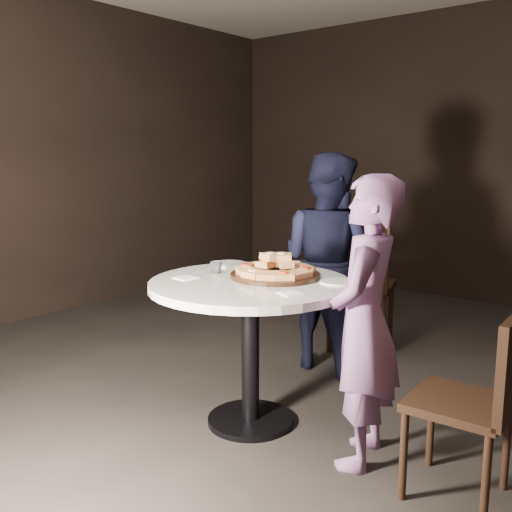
# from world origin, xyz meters

# --- Properties ---
(floor) EXTENTS (7.00, 7.00, 0.00)m
(floor) POSITION_xyz_m (0.00, 0.00, 0.00)
(floor) COLOR black
(floor) RESTS_ON ground
(table) EXTENTS (1.44, 1.44, 0.84)m
(table) POSITION_xyz_m (-0.01, -0.14, 0.68)
(table) COLOR black
(table) RESTS_ON ground
(serving_board) EXTENTS (0.64, 0.64, 0.02)m
(serving_board) POSITION_xyz_m (0.04, 0.01, 0.85)
(serving_board) COLOR black
(serving_board) RESTS_ON table
(focaccia_pile) EXTENTS (0.44, 0.45, 0.12)m
(focaccia_pile) POSITION_xyz_m (0.04, 0.02, 0.89)
(focaccia_pile) COLOR #BD7D49
(focaccia_pile) RESTS_ON serving_board
(plate_left) EXTENTS (0.28, 0.28, 0.01)m
(plate_left) POSITION_xyz_m (-0.41, 0.12, 0.84)
(plate_left) COLOR white
(plate_left) RESTS_ON table
(plate_right) EXTENTS (0.21, 0.21, 0.01)m
(plate_right) POSITION_xyz_m (0.38, 0.11, 0.84)
(plate_right) COLOR white
(plate_right) RESTS_ON table
(water_glass) EXTENTS (0.09, 0.09, 0.07)m
(water_glass) POSITION_xyz_m (-0.30, -0.11, 0.87)
(water_glass) COLOR silver
(water_glass) RESTS_ON table
(napkin_near) EXTENTS (0.12, 0.12, 0.01)m
(napkin_near) POSITION_xyz_m (-0.34, -0.32, 0.84)
(napkin_near) COLOR white
(napkin_near) RESTS_ON table
(napkin_far) EXTENTS (0.14, 0.14, 0.01)m
(napkin_far) POSITION_xyz_m (0.34, -0.25, 0.84)
(napkin_far) COLOR white
(napkin_far) RESTS_ON table
(chair_far) EXTENTS (0.60, 0.61, 1.01)m
(chair_far) POSITION_xyz_m (-0.14, 1.32, 0.58)
(chair_far) COLOR black
(chair_far) RESTS_ON ground
(chair_right) EXTENTS (0.45, 0.43, 0.87)m
(chair_right) POSITION_xyz_m (1.24, -0.09, 0.50)
(chair_right) COLOR black
(chair_right) RESTS_ON ground
(diner_navy) EXTENTS (0.79, 0.64, 1.54)m
(diner_navy) POSITION_xyz_m (-0.17, 0.91, 0.77)
(diner_navy) COLOR black
(diner_navy) RESTS_ON ground
(diner_teal) EXTENTS (0.48, 0.60, 1.43)m
(diner_teal) POSITION_xyz_m (0.67, -0.10, 0.71)
(diner_teal) COLOR slate
(diner_teal) RESTS_ON ground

